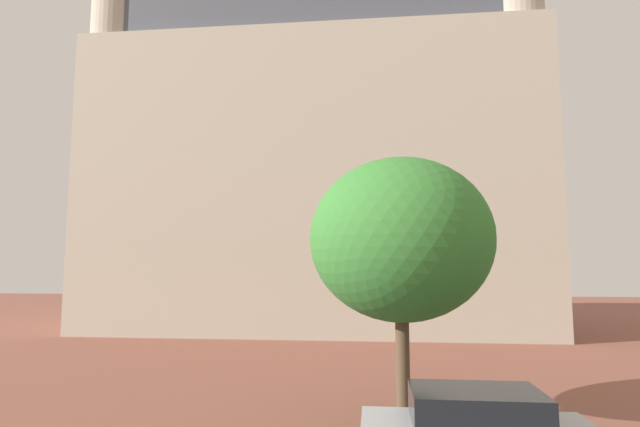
% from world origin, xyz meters
% --- Properties ---
extents(landmark_building, '(27.19, 14.15, 33.17)m').
position_xyz_m(landmark_building, '(-2.36, 33.81, 10.53)').
color(landmark_building, '#B2A893').
rests_on(landmark_building, ground_plane).
extents(tree_curb_far, '(4.48, 4.48, 6.49)m').
position_xyz_m(tree_curb_far, '(2.06, 13.17, 4.46)').
color(tree_curb_far, brown).
rests_on(tree_curb_far, ground_plane).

